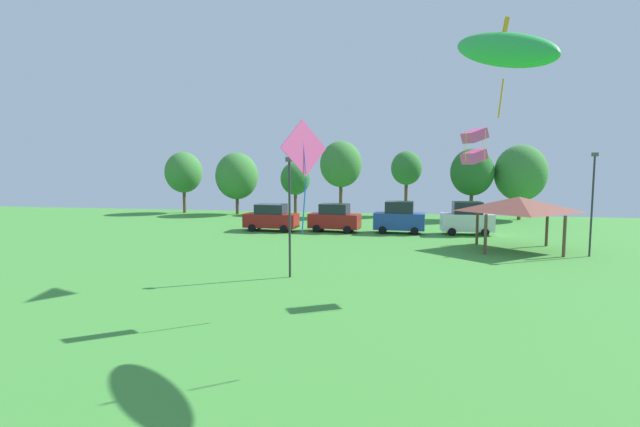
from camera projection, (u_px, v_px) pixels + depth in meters
name	position (u px, v px, depth m)	size (l,w,h in m)	color
kite_flying_2	(503.00, 50.00, 15.32)	(3.27, 4.71, 3.15)	green
kite_flying_5	(304.00, 152.00, 18.82)	(1.42, 1.68, 4.36)	#E54C93
kite_flying_7	(474.00, 146.00, 22.01)	(1.23, 1.19, 1.62)	#E54C93
parked_car_leftmost	(271.00, 218.00, 42.69)	(4.65, 2.26, 2.30)	maroon
parked_car_second_from_left	(334.00, 218.00, 42.16)	(4.45, 2.36, 2.38)	maroon
parked_car_third_from_left	(399.00, 218.00, 41.27)	(4.23, 2.10, 2.65)	#234299
parked_car_rightmost_in_row	(467.00, 219.00, 40.45)	(4.22, 2.11, 2.68)	silver
park_pavilion	(519.00, 204.00, 33.22)	(6.10, 5.27, 3.60)	brown
light_post_0	(290.00, 210.00, 25.33)	(0.36, 0.20, 6.16)	#2D2D33
light_post_1	(592.00, 199.00, 30.87)	(0.36, 0.20, 6.48)	#2D2D33
treeline_tree_0	(184.00, 172.00, 57.37)	(4.25, 4.25, 7.02)	brown
treeline_tree_1	(237.00, 176.00, 55.76)	(4.74, 4.74, 6.92)	brown
treeline_tree_2	(295.00, 179.00, 56.26)	(3.35, 3.35, 5.85)	brown
treeline_tree_3	(341.00, 164.00, 52.78)	(4.44, 4.44, 8.08)	brown
treeline_tree_4	(406.00, 168.00, 54.36)	(3.34, 3.34, 7.05)	brown
treeline_tree_5	(472.00, 172.00, 50.44)	(4.33, 4.33, 7.23)	brown
treeline_tree_6	(521.00, 173.00, 50.40)	(5.18, 5.18, 7.61)	brown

